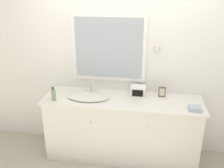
{
  "coord_description": "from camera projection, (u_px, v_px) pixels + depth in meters",
  "views": [
    {
      "loc": [
        0.34,
        -2.56,
        2.22
      ],
      "look_at": [
        -0.13,
        0.31,
        1.06
      ],
      "focal_mm": 40.0,
      "sensor_mm": 36.0,
      "label": 1
    }
  ],
  "objects": [
    {
      "name": "appliance_box",
      "position": [
        138.0,
        91.0,
        3.26
      ],
      "size": [
        0.2,
        0.15,
        0.13
      ],
      "color": "white",
      "rests_on": "vanity_counter"
    },
    {
      "name": "sink_basin",
      "position": [
        88.0,
        96.0,
        3.22
      ],
      "size": [
        0.54,
        0.37,
        0.16
      ],
      "color": "silver",
      "rests_on": "vanity_counter"
    },
    {
      "name": "picture_frame",
      "position": [
        162.0,
        92.0,
        3.22
      ],
      "size": [
        0.09,
        0.01,
        0.14
      ],
      "color": "brown",
      "rests_on": "vanity_counter"
    },
    {
      "name": "hand_towel_near_sink",
      "position": [
        195.0,
        108.0,
        2.88
      ],
      "size": [
        0.15,
        0.11,
        0.05
      ],
      "color": "#A8B7C6",
      "rests_on": "vanity_counter"
    },
    {
      "name": "vanity_counter",
      "position": [
        122.0,
        128.0,
        3.34
      ],
      "size": [
        2.03,
        0.59,
        0.86
      ],
      "color": "silver",
      "rests_on": "ground_plane"
    },
    {
      "name": "wall_back",
      "position": [
        125.0,
        60.0,
        3.32
      ],
      "size": [
        8.0,
        0.18,
        2.55
      ],
      "color": "white",
      "rests_on": "ground_plane"
    },
    {
      "name": "soap_bottle",
      "position": [
        54.0,
        95.0,
        3.12
      ],
      "size": [
        0.05,
        0.05,
        0.18
      ],
      "color": "#709966",
      "rests_on": "vanity_counter"
    }
  ]
}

